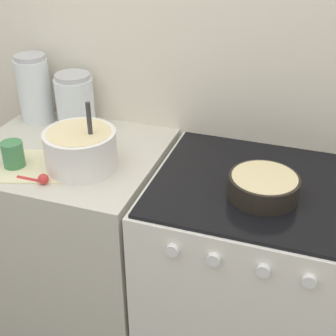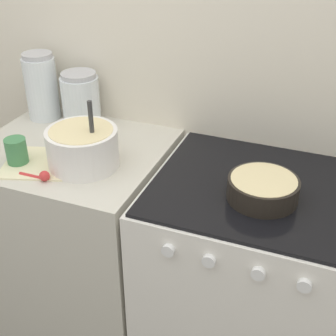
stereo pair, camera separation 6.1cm
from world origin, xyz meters
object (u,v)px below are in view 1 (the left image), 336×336
mixing_bowl (81,147)px  baking_pan (264,186)px  stove (247,287)px  storage_jar_left (35,93)px  tin_can (13,155)px  storage_jar_middle (75,104)px

mixing_bowl → baking_pan: size_ratio=1.12×
stove → storage_jar_left: (-0.97, 0.21, 0.59)m
storage_jar_left → tin_can: 0.41m
storage_jar_middle → baking_pan: bearing=-19.1°
stove → mixing_bowl: 0.82m
storage_jar_left → tin_can: storage_jar_left is taller
mixing_bowl → storage_jar_left: storage_jar_left is taller
stove → mixing_bowl: mixing_bowl is taller
mixing_bowl → baking_pan: mixing_bowl is taller
baking_pan → mixing_bowl: bearing=-178.1°
stove → storage_jar_left: storage_jar_left is taller
storage_jar_middle → tin_can: (-0.04, -0.38, -0.05)m
tin_can → storage_jar_middle: bearing=83.3°
baking_pan → storage_jar_middle: 0.86m
stove → storage_jar_middle: storage_jar_middle is taller
mixing_bowl → storage_jar_middle: mixing_bowl is taller
baking_pan → storage_jar_left: storage_jar_left is taller
baking_pan → tin_can: tin_can is taller
stove → tin_can: tin_can is taller
baking_pan → storage_jar_left: 1.04m
tin_can → baking_pan: bearing=6.4°
stove → storage_jar_left: bearing=167.6°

